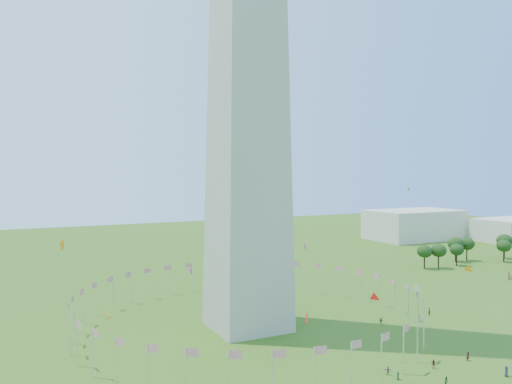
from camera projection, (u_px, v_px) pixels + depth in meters
flag_ring at (248, 309)px, 118.80m from camera, size 80.24×80.24×9.00m
gov_building_east_a at (414, 225)px, 275.02m from camera, size 50.00×30.00×16.00m
gov_building_east_b at (512, 230)px, 266.15m from camera, size 35.00×25.00×12.00m
kites_aloft at (385, 273)px, 100.20m from camera, size 110.13×69.42×37.19m
tree_line_east at (467, 252)px, 202.32m from camera, size 53.33×15.55×10.30m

